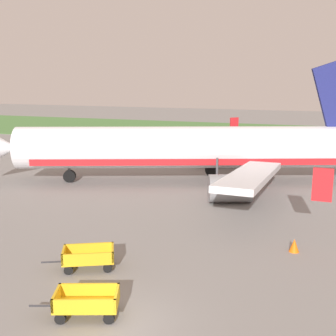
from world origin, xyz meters
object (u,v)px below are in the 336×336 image
Objects in this scene: baggage_cart_nearest at (86,302)px; traffic_cone_near_plane at (294,245)px; airplane at (198,148)px; baggage_cart_second_in_row at (88,257)px.

traffic_cone_near_plane is (7.57, 9.33, -0.24)m from baggage_cart_nearest.
baggage_cart_nearest is at bearing -86.38° from airplane.
traffic_cone_near_plane is at bearing 29.30° from baggage_cart_second_in_row.
baggage_cart_second_in_row is 11.03m from traffic_cone_near_plane.
baggage_cart_nearest is (1.47, -23.26, -2.45)m from airplane.
baggage_cart_nearest is at bearing -129.05° from traffic_cone_near_plane.
baggage_cart_second_in_row is (-0.58, -19.33, -2.45)m from airplane.
traffic_cone_near_plane is at bearing 50.95° from baggage_cart_nearest.
traffic_cone_near_plane is at bearing -57.02° from airplane.
airplane reaches higher than traffic_cone_near_plane.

